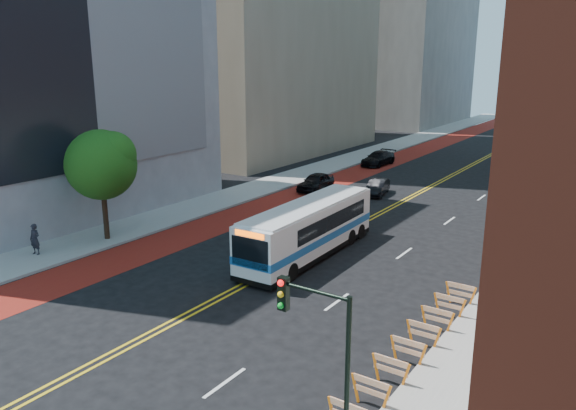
# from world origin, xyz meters

# --- Properties ---
(ground) EXTENTS (160.00, 160.00, 0.00)m
(ground) POSITION_xyz_m (0.00, 0.00, 0.00)
(ground) COLOR black
(ground) RESTS_ON ground
(sidewalk_left) EXTENTS (4.00, 140.00, 0.15)m
(sidewalk_left) POSITION_xyz_m (-12.00, 30.00, 0.07)
(sidewalk_left) COLOR gray
(sidewalk_left) RESTS_ON ground
(bus_lane_paint) EXTENTS (3.60, 140.00, 0.01)m
(bus_lane_paint) POSITION_xyz_m (-8.10, 30.00, 0.00)
(bus_lane_paint) COLOR maroon
(bus_lane_paint) RESTS_ON ground
(center_line_inner) EXTENTS (0.14, 140.00, 0.01)m
(center_line_inner) POSITION_xyz_m (-0.18, 30.00, 0.00)
(center_line_inner) COLOR gold
(center_line_inner) RESTS_ON ground
(center_line_outer) EXTENTS (0.14, 140.00, 0.01)m
(center_line_outer) POSITION_xyz_m (0.18, 30.00, 0.00)
(center_line_outer) COLOR gold
(center_line_outer) RESTS_ON ground
(lane_dashes) EXTENTS (0.14, 98.20, 0.01)m
(lane_dashes) POSITION_xyz_m (4.80, 38.00, 0.01)
(lane_dashes) COLOR silver
(lane_dashes) RESTS_ON ground
(construction_barriers) EXTENTS (1.42, 10.91, 1.00)m
(construction_barriers) POSITION_xyz_m (9.60, 3.42, 0.68)
(construction_barriers) COLOR orange
(construction_barriers) RESTS_ON ground
(street_tree) EXTENTS (4.20, 4.20, 6.70)m
(street_tree) POSITION_xyz_m (-11.24, 6.04, 4.91)
(street_tree) COLOR black
(street_tree) RESTS_ON sidewalk_left
(traffic_signal) EXTENTS (2.21, 0.34, 5.07)m
(traffic_signal) POSITION_xyz_m (9.41, -3.51, 3.72)
(traffic_signal) COLOR black
(traffic_signal) RESTS_ON sidewalk_right
(transit_bus) EXTENTS (2.74, 11.24, 3.07)m
(transit_bus) POSITION_xyz_m (0.43, 10.66, 1.60)
(transit_bus) COLOR silver
(transit_bus) RESTS_ON ground
(car_a) EXTENTS (2.01, 4.46, 1.49)m
(car_a) POSITION_xyz_m (-7.58, 24.65, 0.74)
(car_a) COLOR black
(car_a) RESTS_ON ground
(car_b) EXTENTS (2.15, 4.07, 1.27)m
(car_b) POSITION_xyz_m (-2.63, 26.23, 0.64)
(car_b) COLOR black
(car_b) RESTS_ON ground
(car_c) EXTENTS (2.20, 5.02, 1.44)m
(car_c) POSITION_xyz_m (-8.15, 38.26, 0.72)
(car_c) COLOR black
(car_c) RESTS_ON ground
(pedestrian) EXTENTS (0.72, 0.55, 1.76)m
(pedestrian) POSITION_xyz_m (-12.30, 1.89, 1.03)
(pedestrian) COLOR black
(pedestrian) RESTS_ON sidewalk_left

